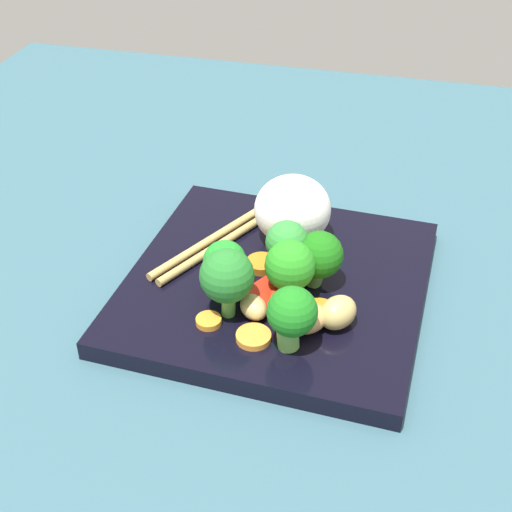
# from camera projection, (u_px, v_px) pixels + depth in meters

# --- Properties ---
(ground_plane) EXTENTS (1.10, 1.10, 0.02)m
(ground_plane) POSITION_uv_depth(u_px,v_px,m) (276.00, 301.00, 0.67)
(ground_plane) COLOR #345967
(square_plate) EXTENTS (0.28, 0.28, 0.02)m
(square_plate) POSITION_uv_depth(u_px,v_px,m) (277.00, 285.00, 0.66)
(square_plate) COLOR black
(square_plate) RESTS_ON ground_plane
(rice_mound) EXTENTS (0.10, 0.10, 0.07)m
(rice_mound) POSITION_uv_depth(u_px,v_px,m) (296.00, 210.00, 0.68)
(rice_mound) COLOR white
(rice_mound) RESTS_ON square_plate
(broccoli_floret_0) EXTENTS (0.04, 0.04, 0.06)m
(broccoli_floret_0) POSITION_uv_depth(u_px,v_px,m) (290.00, 267.00, 0.61)
(broccoli_floret_0) COLOR #6DA546
(broccoli_floret_0) RESTS_ON square_plate
(broccoli_floret_1) EXTENTS (0.04, 0.04, 0.06)m
(broccoli_floret_1) POSITION_uv_depth(u_px,v_px,m) (288.00, 241.00, 0.63)
(broccoli_floret_1) COLOR #589C38
(broccoli_floret_1) RESTS_ON square_plate
(broccoli_floret_2) EXTENTS (0.04, 0.04, 0.05)m
(broccoli_floret_2) POSITION_uv_depth(u_px,v_px,m) (225.00, 263.00, 0.62)
(broccoli_floret_2) COLOR #5F923B
(broccoli_floret_2) RESTS_ON square_plate
(broccoli_floret_3) EXTENTS (0.04, 0.04, 0.06)m
(broccoli_floret_3) POSITION_uv_depth(u_px,v_px,m) (320.00, 253.00, 0.63)
(broccoli_floret_3) COLOR #5D944A
(broccoli_floret_3) RESTS_ON square_plate
(broccoli_floret_4) EXTENTS (0.04, 0.04, 0.06)m
(broccoli_floret_4) POSITION_uv_depth(u_px,v_px,m) (292.00, 314.00, 0.56)
(broccoli_floret_4) COLOR #72B651
(broccoli_floret_4) RESTS_ON square_plate
(broccoli_floret_5) EXTENTS (0.05, 0.05, 0.06)m
(broccoli_floret_5) POSITION_uv_depth(u_px,v_px,m) (227.00, 277.00, 0.59)
(broccoli_floret_5) COLOR #56A041
(broccoli_floret_5) RESTS_ON square_plate
(carrot_slice_0) EXTENTS (0.03, 0.03, 0.01)m
(carrot_slice_0) POSITION_uv_depth(u_px,v_px,m) (320.00, 310.00, 0.61)
(carrot_slice_0) COLOR orange
(carrot_slice_0) RESTS_ON square_plate
(carrot_slice_1) EXTENTS (0.03, 0.03, 0.01)m
(carrot_slice_1) POSITION_uv_depth(u_px,v_px,m) (209.00, 321.00, 0.60)
(carrot_slice_1) COLOR orange
(carrot_slice_1) RESTS_ON square_plate
(carrot_slice_2) EXTENTS (0.04, 0.04, 0.01)m
(carrot_slice_2) POSITION_uv_depth(u_px,v_px,m) (255.00, 337.00, 0.58)
(carrot_slice_2) COLOR orange
(carrot_slice_2) RESTS_ON square_plate
(carrot_slice_3) EXTENTS (0.04, 0.04, 0.01)m
(carrot_slice_3) POSITION_uv_depth(u_px,v_px,m) (262.00, 264.00, 0.66)
(carrot_slice_3) COLOR orange
(carrot_slice_3) RESTS_ON square_plate
(pepper_chunk_0) EXTENTS (0.04, 0.04, 0.01)m
(pepper_chunk_0) POSITION_uv_depth(u_px,v_px,m) (268.00, 297.00, 0.62)
(pepper_chunk_0) COLOR red
(pepper_chunk_0) RESTS_ON square_plate
(pepper_chunk_1) EXTENTS (0.02, 0.02, 0.02)m
(pepper_chunk_1) POSITION_uv_depth(u_px,v_px,m) (283.00, 307.00, 0.60)
(pepper_chunk_1) COLOR red
(pepper_chunk_1) RESTS_ON square_plate
(chicken_piece_0) EXTENTS (0.04, 0.04, 0.03)m
(chicken_piece_0) POSITION_uv_depth(u_px,v_px,m) (338.00, 312.00, 0.59)
(chicken_piece_0) COLOR tan
(chicken_piece_0) RESTS_ON square_plate
(chicken_piece_1) EXTENTS (0.05, 0.05, 0.02)m
(chicken_piece_1) POSITION_uv_depth(u_px,v_px,m) (306.00, 318.00, 0.59)
(chicken_piece_1) COLOR tan
(chicken_piece_1) RESTS_ON square_plate
(chicken_piece_2) EXTENTS (0.03, 0.04, 0.02)m
(chicken_piece_2) POSITION_uv_depth(u_px,v_px,m) (253.00, 307.00, 0.60)
(chicken_piece_2) COLOR tan
(chicken_piece_2) RESTS_ON square_plate
(chopstick_pair) EXTENTS (0.11, 0.19, 0.01)m
(chopstick_pair) POSITION_uv_depth(u_px,v_px,m) (231.00, 233.00, 0.70)
(chopstick_pair) COLOR tan
(chopstick_pair) RESTS_ON square_plate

